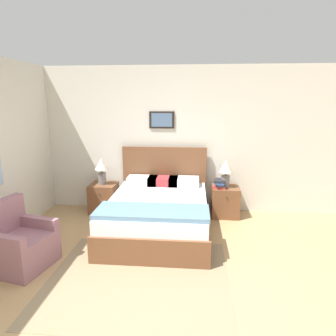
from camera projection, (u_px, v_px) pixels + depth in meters
name	position (u px, v px, depth m)	size (l,w,h in m)	color
ground_plane	(143.00, 315.00, 2.87)	(16.00, 16.00, 0.00)	tan
wall_back	(169.00, 140.00, 5.43)	(6.89, 0.09, 2.60)	beige
area_rug_main	(139.00, 278.00, 3.46)	(2.07, 1.84, 0.01)	#897556
bed	(158.00, 212.00, 4.63)	(1.52, 2.01, 1.19)	brown
armchair	(18.00, 245.00, 3.65)	(0.77, 0.78, 0.83)	#8E606B
nightstand_near_window	(104.00, 198.00, 5.47)	(0.47, 0.48, 0.53)	brown
nightstand_by_door	(225.00, 201.00, 5.28)	(0.47, 0.48, 0.53)	brown
table_lamp_near_window	(102.00, 168.00, 5.32)	(0.24, 0.24, 0.48)	slate
table_lamp_by_door	(226.00, 170.00, 5.13)	(0.24, 0.24, 0.48)	slate
book_thick_bottom	(220.00, 187.00, 5.18)	(0.25, 0.27, 0.03)	#B7332D
book_hardcover_middle	(220.00, 184.00, 5.17)	(0.18, 0.28, 0.04)	#232328
book_novel_upper	(220.00, 182.00, 5.16)	(0.21, 0.26, 0.04)	#335693
book_slim_near_top	(220.00, 180.00, 5.15)	(0.22, 0.27, 0.03)	#232328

